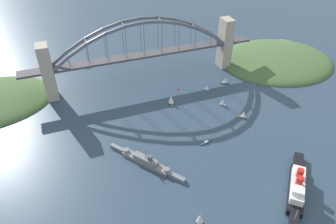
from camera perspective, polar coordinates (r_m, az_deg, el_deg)
ground_plane at (r=390.19m, az=-4.14°, el=5.59°), size 1400.00×1400.00×0.00m
harbor_arch_bridge at (r=374.45m, az=-4.36°, el=9.98°), size 269.21×18.13×74.70m
headland_west_shore at (r=458.12m, az=18.46°, el=8.64°), size 147.89×131.50×18.93m
ocean_liner at (r=272.75m, az=21.65°, el=-12.11°), size 58.67×65.95×17.80m
naval_cruiser at (r=277.25m, az=-3.80°, el=-8.63°), size 48.30×64.16×16.62m
seaplane_taxiing_near_bridge at (r=430.50m, az=-14.05°, el=7.95°), size 8.82×8.86×4.74m
small_boat_0 at (r=238.63m, az=5.62°, el=-18.07°), size 5.29×8.83×10.18m
small_boat_1 at (r=345.17m, az=0.57°, el=2.12°), size 7.40×10.93×9.84m
small_boat_2 at (r=334.21m, az=13.09°, el=-0.35°), size 8.29×7.82×8.73m
small_boat_3 at (r=370.73m, az=6.87°, el=4.27°), size 4.48×6.23×7.60m
small_boat_5 at (r=386.56m, az=10.01°, el=5.56°), size 10.21×6.52×9.75m
small_boat_6 at (r=299.32m, az=6.61°, el=-5.32°), size 12.32×3.98×1.82m
small_boat_7 at (r=348.43m, az=9.53°, el=1.78°), size 6.22×5.58×8.36m
channel_marker_buoy at (r=371.20m, az=1.74°, el=4.14°), size 2.20×2.20×2.75m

